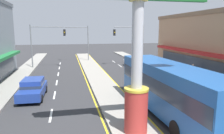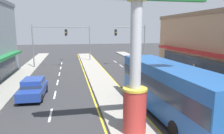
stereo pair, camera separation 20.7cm
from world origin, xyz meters
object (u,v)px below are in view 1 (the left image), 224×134
Objects in this scene: district_sign at (137,52)px; bus_far_right_lane at (169,87)px; traffic_light_median_far at (79,37)px; sedan_near_right_lane at (33,88)px; traffic_light_right_side at (132,38)px; suv_near_left_lane at (190,86)px; sedan_mid_left_lane at (133,62)px; traffic_light_left_side at (44,39)px; pedestrian_near_kerb at (193,71)px.

bus_far_right_lane is (2.90, 2.09, -2.49)m from district_sign.
traffic_light_median_far is 1.42× the size of sedan_near_right_lane.
traffic_light_right_side is 1.34× the size of suv_near_left_lane.
suv_near_left_lane is 1.07× the size of sedan_mid_left_lane.
sedan_mid_left_lane is (12.69, -1.85, -3.46)m from traffic_light_left_side.
bus_far_right_lane is at bearing -80.85° from traffic_light_median_far.
bus_far_right_lane reaches higher than sedan_mid_left_lane.
district_sign is 10.44m from sedan_near_right_lane.
traffic_light_median_far is at bearing 122.33° from pedestrian_near_kerb.
traffic_light_median_far is 0.55× the size of bus_far_right_lane.
sedan_near_right_lane is at bearing -135.98° from sedan_mid_left_lane.
bus_far_right_lane reaches higher than suv_near_left_lane.
traffic_light_left_side and traffic_light_right_side have the same top height.
district_sign reaches higher than traffic_light_median_far.
traffic_light_right_side and traffic_light_median_far have the same top height.
traffic_light_median_far reaches higher than sedan_near_right_lane.
traffic_light_median_far is at bearing 47.83° from traffic_light_left_side.
traffic_light_median_far is at bearing 133.62° from sedan_mid_left_lane.
pedestrian_near_kerb is (15.99, 2.41, 0.34)m from sedan_near_right_lane.
district_sign is at bearing -50.81° from sedan_near_right_lane.
traffic_light_left_side is 1.34× the size of suv_near_left_lane.
sedan_mid_left_lane is 2.59× the size of pedestrian_near_kerb.
sedan_near_right_lane is at bearing 148.77° from bus_far_right_lane.
pedestrian_near_kerb is (3.30, -11.11, -3.12)m from traffic_light_right_side.
sedan_mid_left_lane is (0.00, 14.81, -0.20)m from suv_near_left_lane.
traffic_light_median_far is 20.71m from pedestrian_near_kerb.
district_sign reaches higher than sedan_near_right_lane.
sedan_near_right_lane is at bearing -171.42° from pedestrian_near_kerb.
district_sign is at bearing -144.31° from bus_far_right_lane.
traffic_light_right_side is at bearing 106.54° from pedestrian_near_kerb.
traffic_light_median_far reaches higher than pedestrian_near_kerb.
traffic_light_right_side is at bearing 89.00° from suv_near_left_lane.
sedan_near_right_lane is 0.94× the size of suv_near_left_lane.
sedan_mid_left_lane is (12.41, 11.99, 0.00)m from sedan_near_right_lane.
district_sign reaches higher than traffic_light_right_side.
traffic_light_median_far is (5.33, 5.88, -0.05)m from traffic_light_left_side.
traffic_light_left_side is 21.20m from suv_near_left_lane.
bus_far_right_lane is 10.53m from pedestrian_near_kerb.
suv_near_left_lane is at bearing -124.40° from pedestrian_near_kerb.
sedan_near_right_lane and sedan_mid_left_lane have the same top height.
traffic_light_left_side is 13.29m from sedan_mid_left_lane.
traffic_light_median_far is 23.93m from suv_near_left_lane.
traffic_light_left_side reaches higher than suv_near_left_lane.
bus_far_right_lane is 17.85m from sedan_mid_left_lane.
traffic_light_median_far is 1.34× the size of suv_near_left_lane.
traffic_light_right_side reaches higher than sedan_near_right_lane.
sedan_mid_left_lane is (3.30, 17.51, -1.08)m from bus_far_right_lane.
suv_near_left_lane reaches higher than sedan_mid_left_lane.
sedan_near_right_lane is 16.18m from pedestrian_near_kerb.
traffic_light_right_side is 18.86m from sedan_near_right_lane.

